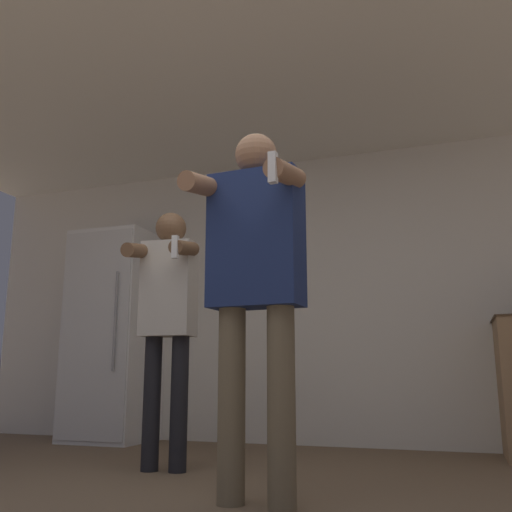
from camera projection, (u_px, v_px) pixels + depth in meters
wall_back at (324, 296)px, 5.04m from camera, size 7.00×0.06×2.55m
ceiling_slab at (274, 84)px, 3.98m from camera, size 7.00×3.35×0.05m
refrigerator at (114, 335)px, 5.28m from camera, size 0.72×0.67×1.90m
person_woman_foreground at (255, 273)px, 2.76m from camera, size 0.55×0.47×1.79m
person_man_side at (168, 308)px, 3.70m from camera, size 0.44×0.44×1.65m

